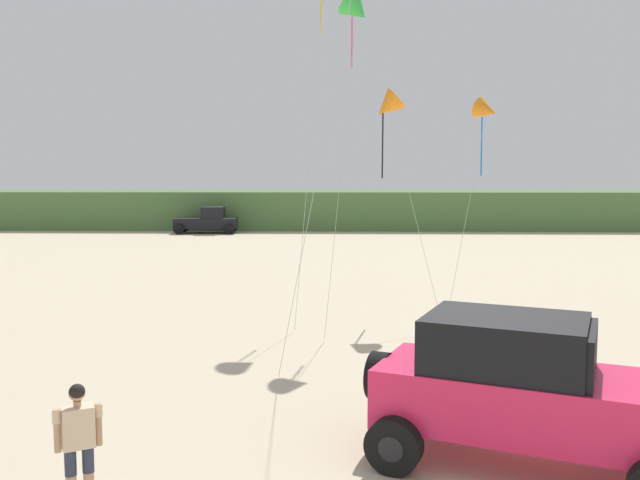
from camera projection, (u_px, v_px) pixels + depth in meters
The scene contains 7 objects.
dune_ridge at pixel (402, 209), 56.15m from camera, with size 90.00×9.61×3.02m, color #4C703D.
jeep at pixel (524, 388), 9.91m from camera, with size 5.00×3.84×2.26m.
person_watching at pixel (79, 438), 8.69m from camera, with size 0.56×0.44×1.67m.
distant_pickup at pixel (208, 221), 50.13m from camera, with size 4.67×2.53×1.98m.
kite_pink_ribbon at pixel (487, 111), 22.45m from camera, with size 2.50×4.49×6.98m.
kite_white_parafoil at pixel (388, 107), 21.36m from camera, with size 2.05×4.03×7.19m.
kite_blue_swept at pixel (357, 11), 20.07m from camera, with size 1.58×4.19×9.93m.
Camera 1 is at (-0.16, -5.46, 4.35)m, focal length 37.47 mm.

